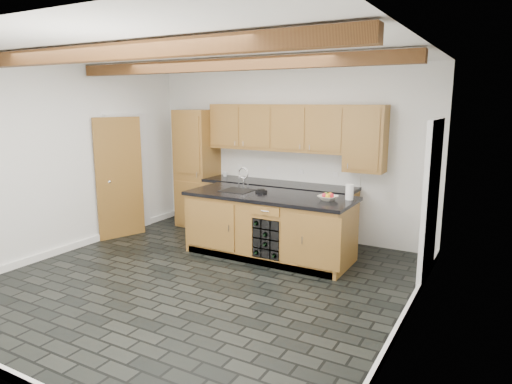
% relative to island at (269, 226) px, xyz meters
% --- Properties ---
extents(ground, '(5.00, 5.00, 0.00)m').
position_rel_island_xyz_m(ground, '(-0.31, -1.28, -0.46)').
color(ground, black).
rests_on(ground, ground).
extents(room_shell, '(5.01, 5.00, 5.00)m').
position_rel_island_xyz_m(room_shell, '(-0.39, -0.75, 1.06)').
color(room_shell, white).
rests_on(room_shell, ground).
extents(back_cabinetry, '(3.65, 0.62, 2.20)m').
position_rel_island_xyz_m(back_cabinetry, '(-0.68, 0.95, 0.51)').
color(back_cabinetry, olive).
rests_on(back_cabinetry, ground).
extents(island, '(2.48, 0.96, 0.93)m').
position_rel_island_xyz_m(island, '(0.00, 0.00, 0.00)').
color(island, olive).
rests_on(island, ground).
extents(faucet, '(0.45, 0.40, 0.34)m').
position_rel_island_xyz_m(faucet, '(-0.56, 0.05, 0.50)').
color(faucet, black).
rests_on(faucet, island).
extents(kitchen_scale, '(0.19, 0.14, 0.05)m').
position_rel_island_xyz_m(kitchen_scale, '(-0.17, 0.07, 0.49)').
color(kitchen_scale, black).
rests_on(kitchen_scale, island).
extents(fruit_bowl, '(0.30, 0.30, 0.06)m').
position_rel_island_xyz_m(fruit_bowl, '(0.87, 0.04, 0.50)').
color(fruit_bowl, beige).
rests_on(fruit_bowl, island).
extents(fruit_cluster, '(0.16, 0.17, 0.07)m').
position_rel_island_xyz_m(fruit_cluster, '(0.87, 0.05, 0.53)').
color(fruit_cluster, red).
rests_on(fruit_cluster, fruit_bowl).
extents(paper_towel, '(0.11, 0.11, 0.21)m').
position_rel_island_xyz_m(paper_towel, '(1.11, 0.22, 0.57)').
color(paper_towel, white).
rests_on(paper_towel, island).
extents(mug, '(0.10, 0.10, 0.08)m').
position_rel_island_xyz_m(mug, '(-1.44, 1.02, 0.51)').
color(mug, white).
rests_on(mug, back_cabinetry).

